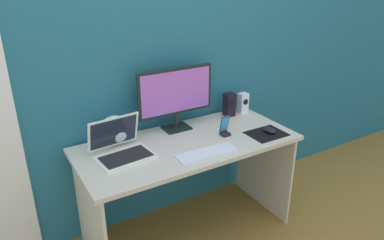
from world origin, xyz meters
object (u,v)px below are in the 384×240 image
object	(u,v)px
speaker_near_monitor	(229,105)
monitor	(176,95)
fishbowl	(115,130)
phone_in_dock	(225,128)
speaker_right	(243,103)
mouse	(269,130)
laptop	(121,149)
keyboard_external	(207,153)

from	to	relation	value
speaker_near_monitor	monitor	bearing A→B (deg)	-178.80
fishbowl	phone_in_dock	distance (m)	0.71
speaker_right	mouse	distance (m)	0.40
laptop	keyboard_external	world-z (taller)	laptop
monitor	speaker_near_monitor	xyz separation A→B (m)	(0.45, 0.01, -0.16)
mouse	phone_in_dock	size ratio (longest dim) A/B	0.72
speaker_near_monitor	mouse	bearing A→B (deg)	-82.90
mouse	phone_in_dock	world-z (taller)	phone_in_dock
mouse	phone_in_dock	xyz separation A→B (m)	(-0.28, 0.13, 0.03)
phone_in_dock	monitor	bearing A→B (deg)	131.37
speaker_right	phone_in_dock	bearing A→B (deg)	-143.61
speaker_right	laptop	size ratio (longest dim) A/B	0.44
monitor	mouse	xyz separation A→B (m)	(0.50, -0.38, -0.22)
speaker_near_monitor	keyboard_external	distance (m)	0.64
speaker_right	monitor	bearing A→B (deg)	-179.07
mouse	fishbowl	bearing A→B (deg)	151.86
speaker_right	fishbowl	world-z (taller)	fishbowl
speaker_right	mouse	size ratio (longest dim) A/B	1.52
speaker_near_monitor	keyboard_external	xyz separation A→B (m)	(-0.47, -0.42, -0.08)
monitor	laptop	world-z (taller)	monitor
speaker_right	mouse	bearing A→B (deg)	-101.58
speaker_right	fishbowl	size ratio (longest dim) A/B	0.82
laptop	phone_in_dock	bearing A→B (deg)	-6.88
keyboard_external	laptop	bearing A→B (deg)	154.69
speaker_right	laptop	bearing A→B (deg)	-170.18
keyboard_external	speaker_right	bearing A→B (deg)	38.28
laptop	keyboard_external	xyz separation A→B (m)	(0.45, -0.24, -0.04)
speaker_near_monitor	laptop	distance (m)	0.94
mouse	phone_in_dock	bearing A→B (deg)	150.11
keyboard_external	speaker_near_monitor	bearing A→B (deg)	44.99
laptop	fishbowl	distance (m)	0.19
speaker_near_monitor	phone_in_dock	world-z (taller)	speaker_near_monitor
phone_in_dock	keyboard_external	bearing A→B (deg)	-146.92
monitor	mouse	bearing A→B (deg)	-37.24
monitor	mouse	size ratio (longest dim) A/B	5.45
laptop	speaker_right	bearing A→B (deg)	9.82
monitor	mouse	distance (m)	0.67
keyboard_external	mouse	world-z (taller)	mouse
fishbowl	phone_in_dock	size ratio (longest dim) A/B	1.34
monitor	laptop	distance (m)	0.53
speaker_near_monitor	phone_in_dock	size ratio (longest dim) A/B	1.26
keyboard_external	phone_in_dock	size ratio (longest dim) A/B	2.73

